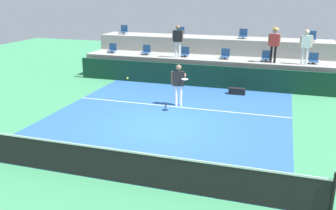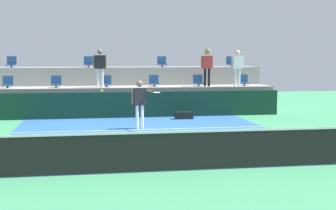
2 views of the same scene
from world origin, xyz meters
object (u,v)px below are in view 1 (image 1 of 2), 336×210
object	(u,v)px
stadium_chair_upper_left	(180,32)
tennis_player	(179,81)
equipment_bag	(237,91)
stadium_chair_lower_left	(146,51)
stadium_chair_lower_right	(266,57)
stadium_chair_lower_mid_right	(225,55)
stadium_chair_upper_far_right	(312,37)
tennis_ball	(127,78)
stadium_chair_upper_far_left	(124,30)
spectator_in_white	(178,38)
stadium_chair_lower_far_left	(112,49)
spectator_in_grey	(306,44)
stadium_chair_upper_right	(243,34)
stadium_chair_lower_mid_left	(185,53)
spectator_with_hat	(274,41)
stadium_chair_lower_far_right	(313,59)

from	to	relation	value
stadium_chair_upper_left	tennis_player	bearing A→B (deg)	-74.74
equipment_bag	tennis_player	bearing A→B (deg)	-130.19
stadium_chair_lower_left	stadium_chair_lower_right	world-z (taller)	same
stadium_chair_lower_mid_right	stadium_chair_upper_left	distance (m)	3.53
stadium_chair_upper_far_right	tennis_ball	size ratio (longest dim) A/B	7.65
stadium_chair_upper_far_left	tennis_player	xyz separation A→B (m)	(5.31, -6.44, -1.24)
tennis_player	spectator_in_white	size ratio (longest dim) A/B	1.04
stadium_chair_lower_far_left	spectator_in_grey	bearing A→B (deg)	-2.15
stadium_chair_upper_left	equipment_bag	size ratio (longest dim) A/B	0.68
stadium_chair_upper_far_left	equipment_bag	bearing A→B (deg)	-27.93
stadium_chair_upper_right	equipment_bag	bearing A→B (deg)	-85.72
tennis_player	spectator_in_grey	bearing A→B (deg)	40.51
spectator_in_white	equipment_bag	bearing A→B (deg)	-27.32
stadium_chair_lower_mid_left	spectator_in_grey	size ratio (longest dim) A/B	0.32
stadium_chair_lower_right	stadium_chair_upper_left	distance (m)	5.36
stadium_chair_upper_far_left	stadium_chair_upper_left	bearing A→B (deg)	0.00
stadium_chair_upper_right	spectator_with_hat	world-z (taller)	spectator_with_hat
stadium_chair_lower_left	stadium_chair_lower_mid_right	world-z (taller)	same
stadium_chair_lower_right	tennis_ball	size ratio (longest dim) A/B	7.65
stadium_chair_lower_mid_right	stadium_chair_lower_right	distance (m)	2.06
stadium_chair_lower_left	spectator_in_grey	world-z (taller)	spectator_in_grey
stadium_chair_lower_far_left	stadium_chair_upper_left	world-z (taller)	stadium_chair_upper_left
stadium_chair_lower_mid_right	stadium_chair_upper_far_left	bearing A→B (deg)	164.45
stadium_chair_lower_far_left	stadium_chair_upper_right	size ratio (longest dim) A/B	1.00
stadium_chair_upper_left	spectator_in_grey	world-z (taller)	spectator_in_grey
spectator_in_white	spectator_with_hat	bearing A→B (deg)	-0.00
equipment_bag	spectator_in_white	bearing A→B (deg)	152.68
stadium_chair_lower_left	stadium_chair_upper_left	size ratio (longest dim) A/B	1.00
stadium_chair_upper_far_right	spectator_in_white	size ratio (longest dim) A/B	0.31
stadium_chair_lower_far_right	stadium_chair_lower_left	bearing A→B (deg)	180.00
stadium_chair_upper_left	spectator_in_grey	distance (m)	7.08
stadium_chair_lower_mid_right	tennis_ball	world-z (taller)	stadium_chair_lower_mid_right
stadium_chair_upper_far_left	spectator_in_white	bearing A→B (deg)	-28.44
stadium_chair_lower_right	stadium_chair_upper_far_left	distance (m)	8.76
stadium_chair_lower_right	tennis_player	distance (m)	5.66
stadium_chair_lower_left	spectator_with_hat	distance (m)	6.79
stadium_chair_upper_far_right	equipment_bag	xyz separation A→B (m)	(-3.23, -3.93, -2.16)
stadium_chair_lower_right	stadium_chair_lower_mid_right	bearing A→B (deg)	180.00
stadium_chair_upper_far_left	equipment_bag	world-z (taller)	stadium_chair_upper_far_left
stadium_chair_lower_mid_left	tennis_player	size ratio (longest dim) A/B	0.30
stadium_chair_lower_left	stadium_chair_upper_left	distance (m)	2.45
spectator_in_grey	spectator_with_hat	bearing A→B (deg)	180.00
stadium_chair_lower_mid_right	tennis_ball	xyz separation A→B (m)	(-2.59, -6.59, 0.06)
stadium_chair_lower_right	tennis_player	bearing A→B (deg)	-124.79
stadium_chair_lower_far_left	spectator_in_white	xyz separation A→B (m)	(3.96, -0.38, 0.80)
stadium_chair_lower_mid_right	tennis_player	xyz separation A→B (m)	(-1.16, -4.64, -0.39)
stadium_chair_upper_right	stadium_chair_upper_far_right	world-z (taller)	same
stadium_chair_lower_mid_right	stadium_chair_lower_far_left	bearing A→B (deg)	180.00
stadium_chair_lower_mid_right	stadium_chair_lower_right	xyz separation A→B (m)	(2.06, 0.00, 0.00)
stadium_chair_lower_left	spectator_with_hat	xyz separation A→B (m)	(6.73, -0.38, 0.83)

